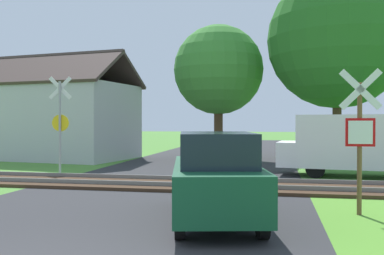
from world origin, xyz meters
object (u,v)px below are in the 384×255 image
(mail_truck, at_px, (353,143))
(parked_car, at_px, (216,177))
(tree_center, at_px, (218,70))
(stop_sign_near, at_px, (360,134))
(crossing_sign_far, at_px, (60,119))
(tree_right, at_px, (337,39))
(house, at_px, (53,119))

(mail_truck, bearing_deg, parked_car, 160.95)
(tree_center, xyz_separation_m, parked_car, (1.79, -14.17, -3.84))
(mail_truck, bearing_deg, tree_center, 49.41)
(stop_sign_near, distance_m, crossing_sign_far, 11.07)
(stop_sign_near, distance_m, tree_right, 12.63)
(tree_center, xyz_separation_m, mail_truck, (5.71, -6.43, -3.50))
(crossing_sign_far, bearing_deg, stop_sign_near, -38.00)
(crossing_sign_far, distance_m, parked_car, 9.41)
(tree_right, bearing_deg, mail_truck, -91.92)
(house, height_order, tree_right, tree_right)
(tree_right, relative_size, parked_car, 2.18)
(tree_center, height_order, tree_right, tree_right)
(crossing_sign_far, xyz_separation_m, tree_right, (10.89, 6.57, 3.85))
(parked_car, bearing_deg, tree_center, 85.24)
(mail_truck, bearing_deg, tree_right, 5.89)
(stop_sign_near, distance_m, parked_car, 3.25)
(crossing_sign_far, bearing_deg, house, 111.43)
(tree_center, height_order, parked_car, tree_center)
(parked_car, bearing_deg, mail_truck, 51.18)
(tree_center, relative_size, tree_right, 0.77)
(tree_right, xyz_separation_m, mail_truck, (-0.18, -5.24, -4.70))
(parked_car, bearing_deg, tree_right, 60.52)
(stop_sign_near, height_order, tree_center, tree_center)
(stop_sign_near, xyz_separation_m, tree_center, (-4.72, 13.05, 3.00))
(stop_sign_near, height_order, mail_truck, stop_sign_near)
(stop_sign_near, height_order, crossing_sign_far, crossing_sign_far)
(stop_sign_near, distance_m, tree_center, 14.20)
(tree_right, relative_size, mail_truck, 1.81)
(tree_center, height_order, mail_truck, tree_center)
(stop_sign_near, relative_size, tree_right, 0.34)
(tree_center, relative_size, mail_truck, 1.40)
(crossing_sign_far, relative_size, house, 0.39)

